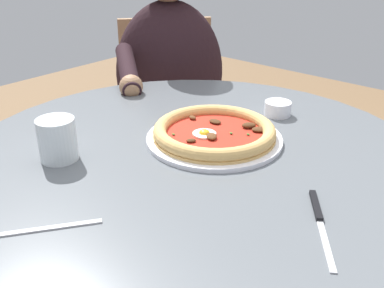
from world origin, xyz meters
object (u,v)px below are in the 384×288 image
(cafe_chair_diner, at_px, (168,109))
(water_glass, at_px, (58,142))
(ramekin_capers, at_px, (278,108))
(fork_utensil, at_px, (43,230))
(diner_person, at_px, (170,122))
(dining_table, at_px, (193,197))
(pizza_on_plate, at_px, (214,133))
(steak_knife, at_px, (319,216))

(cafe_chair_diner, bearing_deg, water_glass, -60.61)
(ramekin_capers, relative_size, fork_utensil, 0.43)
(diner_person, bearing_deg, dining_table, -42.23)
(fork_utensil, bearing_deg, dining_table, 90.65)
(water_glass, height_order, fork_utensil, water_glass)
(pizza_on_plate, bearing_deg, water_glass, -123.74)
(diner_person, distance_m, cafe_chair_diner, 0.15)
(dining_table, height_order, pizza_on_plate, pizza_on_plate)
(dining_table, relative_size, diner_person, 0.89)
(water_glass, bearing_deg, diner_person, 116.10)
(steak_knife, height_order, ramekin_capers, ramekin_capers)
(pizza_on_plate, xyz_separation_m, diner_person, (-0.52, 0.40, -0.25))
(water_glass, relative_size, steak_knife, 0.50)
(dining_table, bearing_deg, pizza_on_plate, 90.11)
(water_glass, bearing_deg, ramekin_capers, 67.20)
(water_glass, height_order, diner_person, diner_person)
(ramekin_capers, xyz_separation_m, diner_person, (-0.55, 0.17, -0.25))
(steak_knife, xyz_separation_m, diner_person, (-0.84, 0.53, -0.23))
(ramekin_capers, bearing_deg, cafe_chair_diner, 157.42)
(ramekin_capers, height_order, fork_utensil, ramekin_capers)
(pizza_on_plate, relative_size, water_glass, 3.45)
(dining_table, relative_size, steak_knife, 5.76)
(dining_table, relative_size, water_glass, 11.47)
(dining_table, distance_m, pizza_on_plate, 0.15)
(dining_table, bearing_deg, steak_knife, -9.05)
(water_glass, height_order, cafe_chair_diner, cafe_chair_diner)
(dining_table, xyz_separation_m, fork_utensil, (0.00, -0.37, 0.12))
(pizza_on_plate, height_order, diner_person, diner_person)
(diner_person, height_order, cafe_chair_diner, diner_person)
(pizza_on_plate, relative_size, ramekin_capers, 4.52)
(pizza_on_plate, xyz_separation_m, fork_utensil, (0.00, -0.44, -0.02))
(diner_person, bearing_deg, ramekin_capers, -17.53)
(water_glass, distance_m, fork_utensil, 0.25)
(pizza_on_plate, xyz_separation_m, ramekin_capers, (0.03, 0.23, 0.00))
(pizza_on_plate, xyz_separation_m, steak_knife, (0.32, -0.12, -0.02))
(dining_table, relative_size, cafe_chair_diner, 1.18)
(steak_knife, distance_m, ramekin_capers, 0.46)
(ramekin_capers, bearing_deg, diner_person, 162.47)
(steak_knife, bearing_deg, water_glass, -162.54)
(steak_knife, distance_m, fork_utensil, 0.45)
(pizza_on_plate, distance_m, steak_knife, 0.34)
(diner_person, bearing_deg, water_glass, -63.90)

